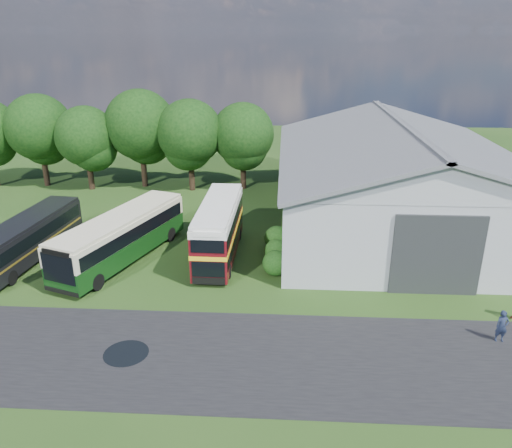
# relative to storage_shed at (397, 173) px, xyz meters

# --- Properties ---
(ground) EXTENTS (120.00, 120.00, 0.00)m
(ground) POSITION_rel_storage_shed_xyz_m (-15.00, -15.98, -4.17)
(ground) COLOR #1E3C13
(ground) RESTS_ON ground
(asphalt_road) EXTENTS (60.00, 8.00, 0.02)m
(asphalt_road) POSITION_rel_storage_shed_xyz_m (-12.00, -18.98, -4.17)
(asphalt_road) COLOR black
(asphalt_road) RESTS_ON ground
(puddle) EXTENTS (2.20, 2.20, 0.01)m
(puddle) POSITION_rel_storage_shed_xyz_m (-16.50, -18.98, -4.17)
(puddle) COLOR black
(puddle) RESTS_ON ground
(storage_shed) EXTENTS (18.80, 24.80, 8.15)m
(storage_shed) POSITION_rel_storage_shed_xyz_m (0.00, 0.00, 0.00)
(storage_shed) COLOR gray
(storage_shed) RESTS_ON ground
(tree_left_a) EXTENTS (6.46, 6.46, 9.12)m
(tree_left_a) POSITION_rel_storage_shed_xyz_m (-33.00, 8.52, 1.71)
(tree_left_a) COLOR black
(tree_left_a) RESTS_ON ground
(tree_left_b) EXTENTS (5.78, 5.78, 8.16)m
(tree_left_b) POSITION_rel_storage_shed_xyz_m (-28.00, 7.52, 1.09)
(tree_left_b) COLOR black
(tree_left_b) RESTS_ON ground
(tree_mid) EXTENTS (6.80, 6.80, 9.60)m
(tree_mid) POSITION_rel_storage_shed_xyz_m (-23.00, 8.82, 2.02)
(tree_mid) COLOR black
(tree_mid) RESTS_ON ground
(tree_right_a) EXTENTS (6.26, 6.26, 8.83)m
(tree_right_a) POSITION_rel_storage_shed_xyz_m (-18.00, 7.82, 1.52)
(tree_right_a) COLOR black
(tree_right_a) RESTS_ON ground
(tree_right_b) EXTENTS (5.98, 5.98, 8.45)m
(tree_right_b) POSITION_rel_storage_shed_xyz_m (-13.00, 8.62, 1.27)
(tree_right_b) COLOR black
(tree_right_b) RESTS_ON ground
(shrub_front) EXTENTS (1.70, 1.70, 1.70)m
(shrub_front) POSITION_rel_storage_shed_xyz_m (-9.40, -9.98, -4.17)
(shrub_front) COLOR #194714
(shrub_front) RESTS_ON ground
(shrub_mid) EXTENTS (1.60, 1.60, 1.60)m
(shrub_mid) POSITION_rel_storage_shed_xyz_m (-9.40, -7.98, -4.17)
(shrub_mid) COLOR #194714
(shrub_mid) RESTS_ON ground
(shrub_back) EXTENTS (1.80, 1.80, 1.80)m
(shrub_back) POSITION_rel_storage_shed_xyz_m (-9.40, -5.98, -4.17)
(shrub_back) COLOR #194714
(shrub_back) RESTS_ON ground
(bus_green_single) EXTENTS (6.48, 11.89, 3.22)m
(bus_green_single) POSITION_rel_storage_shed_xyz_m (-19.87, -8.48, -2.45)
(bus_green_single) COLOR black
(bus_green_single) RESTS_ON ground
(bus_maroon_double) EXTENTS (2.51, 9.26, 3.96)m
(bus_maroon_double) POSITION_rel_storage_shed_xyz_m (-13.34, -7.61, -2.19)
(bus_maroon_double) COLOR black
(bus_maroon_double) RESTS_ON ground
(bus_dark_single) EXTENTS (3.54, 10.64, 2.88)m
(bus_dark_single) POSITION_rel_storage_shed_xyz_m (-26.32, -8.64, -2.63)
(bus_dark_single) COLOR black
(bus_dark_single) RESTS_ON ground
(visitor_a) EXTENTS (0.64, 0.43, 1.72)m
(visitor_a) POSITION_rel_storage_shed_xyz_m (2.10, -16.85, -3.31)
(visitor_a) COLOR #192137
(visitor_a) RESTS_ON ground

